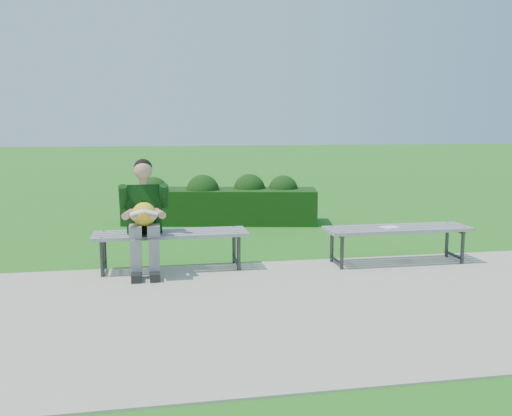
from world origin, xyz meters
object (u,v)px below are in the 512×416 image
at_px(hedge, 221,202).
at_px(bench_left, 171,237).
at_px(bench_right, 397,231).
at_px(seated_boy, 144,214).
at_px(paper_sheet, 390,227).

xyz_separation_m(hedge, bench_left, (-1.00, -3.22, 0.04)).
bearing_deg(bench_right, hedge, 117.52).
height_order(seated_boy, paper_sheet, seated_boy).
bearing_deg(bench_left, paper_sheet, -3.93).
distance_m(bench_right, paper_sheet, 0.12).
relative_size(hedge, paper_sheet, 13.09).
distance_m(hedge, paper_sheet, 3.79).
relative_size(hedge, bench_left, 1.92).
bearing_deg(bench_right, seated_boy, 178.43).
distance_m(bench_left, paper_sheet, 2.68).
bearing_deg(bench_right, bench_left, 176.21).
height_order(hedge, bench_left, hedge).
relative_size(hedge, seated_boy, 2.63).
bearing_deg(bench_left, seated_boy, -161.72).
xyz_separation_m(bench_left, bench_right, (2.77, -0.18, 0.00)).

